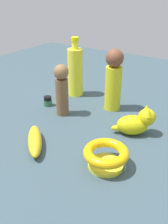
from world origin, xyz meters
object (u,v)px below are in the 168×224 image
at_px(cat_figurine, 137,122).
at_px(bowl, 106,155).
at_px(person_figure_adult, 114,79).
at_px(nail_polish_jar, 48,101).
at_px(banana, 35,140).
at_px(bottle_tall, 75,71).
at_px(person_figure_child, 62,89).

xyz_separation_m(cat_figurine, bowl, (-0.20, 0.00, -0.01)).
bearing_deg(person_figure_adult, nail_polish_jar, 117.41).
bearing_deg(person_figure_adult, bowl, -155.01).
distance_m(banana, nail_polish_jar, 0.29).
bearing_deg(banana, person_figure_adult, -55.49).
distance_m(cat_figurine, person_figure_adult, 0.21).
xyz_separation_m(banana, bottle_tall, (0.40, 0.13, 0.09)).
relative_size(cat_figurine, nail_polish_jar, 3.33).
distance_m(banana, person_figure_child, 0.24).
height_order(cat_figurine, person_figure_child, person_figure_child).
bearing_deg(bowl, person_figure_child, 57.69).
xyz_separation_m(banana, cat_figurine, (0.24, -0.23, 0.02)).
height_order(person_figure_adult, bowl, person_figure_adult).
xyz_separation_m(bowl, nail_polish_jar, (0.21, 0.39, -0.02)).
height_order(person_figure_child, bottle_tall, bottle_tall).
bearing_deg(cat_figurine, bottle_tall, 65.54).
relative_size(cat_figurine, bottle_tall, 0.52).
bearing_deg(banana, person_figure_child, -28.18).
height_order(bowl, nail_polish_jar, bowl).
relative_size(bottle_tall, bowl, 2.05).
bearing_deg(bottle_tall, nail_polish_jar, 169.80).
xyz_separation_m(banana, person_figure_child, (0.22, 0.06, 0.08)).
xyz_separation_m(person_figure_adult, bowl, (-0.33, -0.15, -0.08)).
bearing_deg(bowl, bottle_tall, 44.26).
relative_size(banana, nail_polish_jar, 4.30).
distance_m(person_figure_child, person_figure_adult, 0.20).
relative_size(banana, person_figure_child, 0.87).
bearing_deg(person_figure_child, person_figure_adult, -42.86).
bearing_deg(nail_polish_jar, person_figure_child, -104.95).
relative_size(bottle_tall, nail_polish_jar, 6.44).
xyz_separation_m(person_figure_child, bowl, (-0.18, -0.29, -0.07)).
relative_size(cat_figurine, bowl, 1.06).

